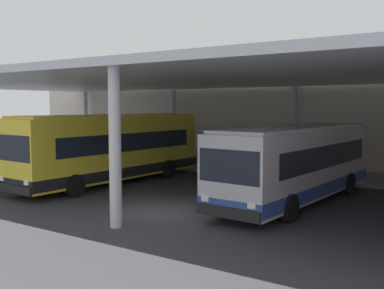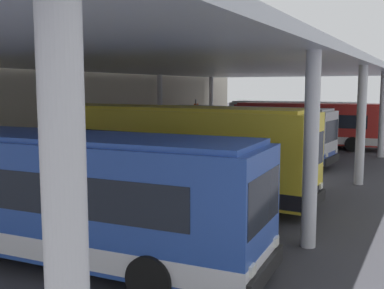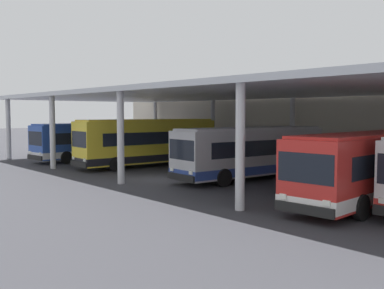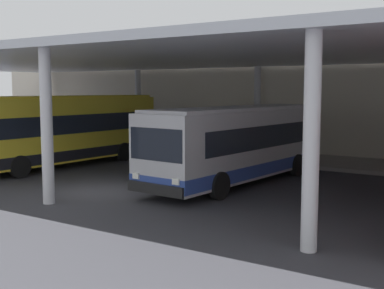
# 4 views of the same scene
# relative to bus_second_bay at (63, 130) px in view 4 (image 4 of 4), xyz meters

# --- Properties ---
(ground_plane) EXTENTS (200.00, 200.00, 0.00)m
(ground_plane) POSITION_rel_bus_second_bay_xyz_m (6.04, -3.68, -1.84)
(ground_plane) COLOR #333338
(platform_kerb) EXTENTS (42.00, 4.50, 0.18)m
(platform_kerb) POSITION_rel_bus_second_bay_xyz_m (6.04, 8.07, -1.75)
(platform_kerb) COLOR gray
(platform_kerb) RESTS_ON ground
(station_building_facade) EXTENTS (48.00, 1.60, 7.17)m
(station_building_facade) POSITION_rel_bus_second_bay_xyz_m (6.04, 11.32, 1.74)
(station_building_facade) COLOR beige
(station_building_facade) RESTS_ON ground
(canopy_shelter) EXTENTS (40.00, 17.00, 5.55)m
(canopy_shelter) POSITION_rel_bus_second_bay_xyz_m (6.04, 1.82, 3.45)
(canopy_shelter) COLOR silver
(canopy_shelter) RESTS_ON ground
(bus_second_bay) EXTENTS (3.06, 11.43, 3.57)m
(bus_second_bay) POSITION_rel_bus_second_bay_xyz_m (0.00, 0.00, 0.00)
(bus_second_bay) COLOR yellow
(bus_second_bay) RESTS_ON ground
(bus_middle_bay) EXTENTS (3.31, 10.69, 3.17)m
(bus_middle_bay) POSITION_rel_bus_second_bay_xyz_m (9.64, 0.85, -0.19)
(bus_middle_bay) COLOR #B7B7BC
(bus_middle_bay) RESTS_ON ground
(bench_waiting) EXTENTS (1.80, 0.45, 0.92)m
(bench_waiting) POSITION_rel_bus_second_bay_xyz_m (0.75, 8.14, -1.18)
(bench_waiting) COLOR #4C515B
(bench_waiting) RESTS_ON platform_kerb
(trash_bin) EXTENTS (0.52, 0.52, 0.98)m
(trash_bin) POSITION_rel_bus_second_bay_xyz_m (-1.66, 7.93, -1.16)
(trash_bin) COLOR #236638
(trash_bin) RESTS_ON platform_kerb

